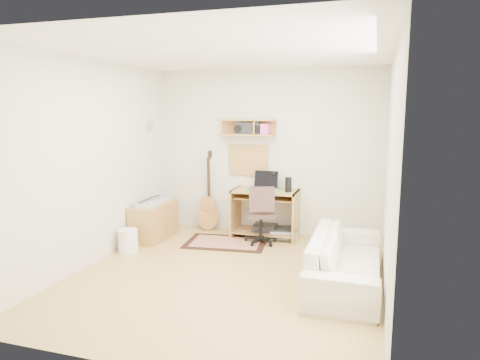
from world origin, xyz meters
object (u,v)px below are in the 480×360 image
(desk, at_px, (265,214))
(sofa, at_px, (346,251))
(task_chair, at_px, (261,214))
(cabinet, at_px, (154,221))
(printer, at_px, (284,233))

(desk, relative_size, sofa, 0.51)
(task_chair, distance_m, cabinet, 1.67)
(desk, bearing_deg, task_chair, -87.13)
(desk, height_order, cabinet, desk)
(desk, distance_m, printer, 0.42)
(printer, bearing_deg, desk, 177.03)
(cabinet, height_order, sofa, sofa)
(task_chair, bearing_deg, printer, 33.46)
(sofa, bearing_deg, cabinet, 72.31)
(task_chair, bearing_deg, sofa, -59.83)
(desk, height_order, sofa, sofa)
(sofa, bearing_deg, task_chair, 47.96)
(task_chair, height_order, sofa, task_chair)
(task_chair, relative_size, cabinet, 1.00)
(task_chair, distance_m, sofa, 1.77)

